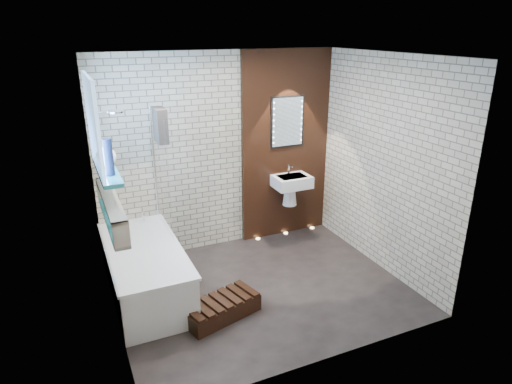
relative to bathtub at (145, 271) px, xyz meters
name	(u,v)px	position (x,y,z in m)	size (l,w,h in m)	color
ground	(261,289)	(1.22, -0.45, -0.29)	(3.20, 3.20, 0.00)	black
room_shell	(262,183)	(1.22, -0.45, 1.01)	(3.24, 3.20, 2.60)	#ACA089
walnut_panel	(286,146)	(2.17, 0.82, 1.01)	(1.30, 0.06, 2.60)	black
clerestory_window	(96,135)	(-0.34, -0.10, 1.61)	(0.18, 1.00, 0.94)	#7FADE0
display_niche	(112,210)	(-0.31, -0.30, 0.91)	(0.14, 1.30, 0.26)	teal
bathtub	(145,271)	(0.00, 0.00, 0.00)	(0.79, 1.74, 0.70)	white
bath_screen	(161,172)	(0.35, 0.44, 0.99)	(0.01, 0.78, 1.40)	white
towel	(160,125)	(0.35, 0.31, 1.56)	(0.11, 0.29, 0.38)	black
shower_head	(116,112)	(-0.08, 0.50, 1.71)	(0.18, 0.18, 0.02)	silver
washbasin	(291,185)	(2.17, 0.62, 0.50)	(0.50, 0.36, 0.58)	white
led_mirror	(287,122)	(2.17, 0.78, 1.36)	(0.50, 0.02, 0.70)	black
walnut_step	(221,309)	(0.62, -0.75, -0.20)	(0.80, 0.36, 0.18)	black
niche_bottles	(111,210)	(-0.31, -0.20, 0.87)	(0.05, 0.55, 0.14)	maroon
sill_vases	(106,157)	(-0.28, -0.08, 1.38)	(0.20, 0.44, 0.35)	#15203C
floor_uplights	(286,233)	(2.17, 0.75, -0.29)	(0.96, 0.06, 0.01)	#FFD899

